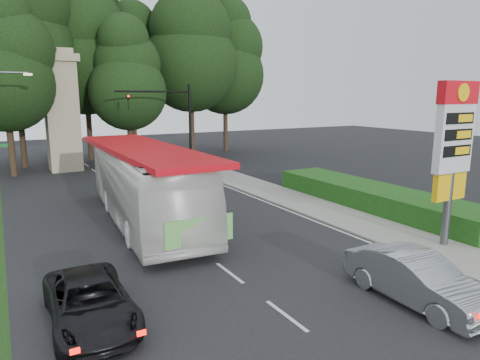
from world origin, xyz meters
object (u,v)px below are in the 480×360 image
transit_bus (144,184)px  gas_station_pylon (454,142)px  sedan_silver (416,278)px  suv_charcoal (90,302)px  monument (62,110)px  traffic_signal_mast (175,116)px

transit_bus → gas_station_pylon: bearing=-40.5°
sedan_silver → suv_charcoal: 9.67m
sedan_silver → monument: bearing=101.5°
gas_station_pylon → monument: bearing=111.8°
traffic_signal_mast → monument: (-7.68, 6.00, 0.43)m
traffic_signal_mast → sedan_silver: size_ratio=1.53×
traffic_signal_mast → gas_station_pylon: bearing=-80.9°
gas_station_pylon → transit_bus: (-9.83, 9.86, -2.54)m
transit_bus → suv_charcoal: transit_bus is taller
sedan_silver → suv_charcoal: sedan_silver is taller
transit_bus → sedan_silver: transit_bus is taller
gas_station_pylon → monument: size_ratio=0.68×
traffic_signal_mast → transit_bus: 13.96m
gas_station_pylon → suv_charcoal: bearing=176.4°
traffic_signal_mast → sedan_silver: bearing=-93.9°
traffic_signal_mast → sedan_silver: 25.09m
suv_charcoal → monument: bearing=84.6°
sedan_silver → suv_charcoal: bearing=158.6°
sedan_silver → gas_station_pylon: bearing=28.0°
traffic_signal_mast → monument: bearing=142.0°
suv_charcoal → traffic_signal_mast: bearing=64.1°
monument → suv_charcoal: size_ratio=2.15×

